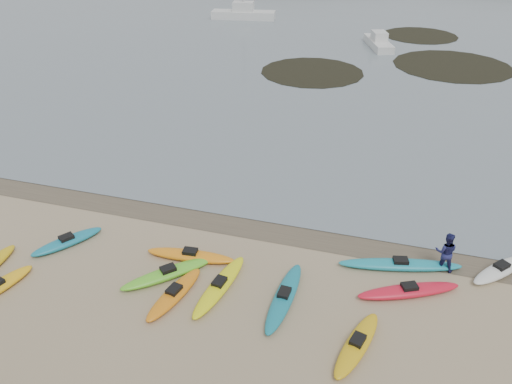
% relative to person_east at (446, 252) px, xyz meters
% --- Properties ---
extents(ground, '(600.00, 600.00, 0.00)m').
position_rel_person_east_xyz_m(ground, '(-7.92, 1.17, -0.83)').
color(ground, tan).
rests_on(ground, ground).
extents(wet_sand, '(60.00, 60.00, 0.00)m').
position_rel_person_east_xyz_m(wet_sand, '(-7.92, 0.87, -0.83)').
color(wet_sand, brown).
rests_on(wet_sand, ground).
extents(kayaks, '(20.69, 9.27, 0.34)m').
position_rel_person_east_xyz_m(kayaks, '(-7.45, -3.06, -0.66)').
color(kayaks, gold).
rests_on(kayaks, ground).
extents(person_east, '(0.83, 0.66, 1.67)m').
position_rel_person_east_xyz_m(person_east, '(0.00, 0.00, 0.00)').
color(person_east, navy).
rests_on(person_east, ground).
extents(kelp_mats, '(20.46, 23.79, 0.04)m').
position_rel_person_east_xyz_m(kelp_mats, '(-2.71, 29.83, -0.81)').
color(kelp_mats, black).
rests_on(kelp_mats, water).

